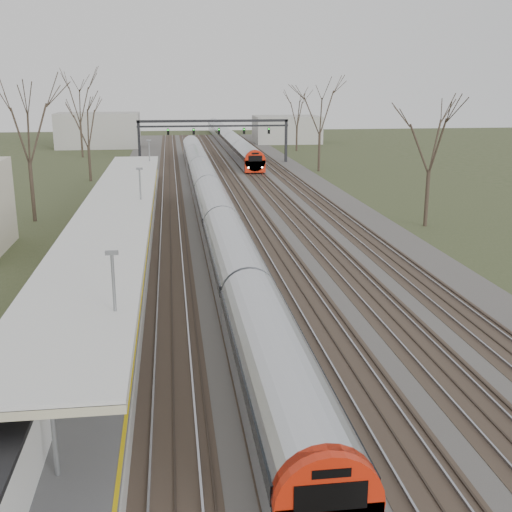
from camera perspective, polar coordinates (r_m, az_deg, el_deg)
The scene contains 9 objects.
track_bed at distance 61.69m, azimuth -1.81°, elevation 4.91°, with size 24.00×160.00×0.22m.
platform at distance 44.29m, azimuth -11.55°, elevation 1.09°, with size 3.50×69.00×1.00m, color #9E9B93.
canopy at distance 39.17m, azimuth -12.23°, elevation 4.36°, with size 4.10×50.00×3.11m.
signal_gantry at distance 90.80m, azimuth -3.78°, elevation 11.27°, with size 21.00×0.59×6.08m.
tree_west_far at distance 54.64m, azimuth -19.77°, elevation 11.13°, with size 5.50×5.50×11.33m.
tree_east_far at distance 51.51m, azimuth 15.33°, elevation 10.47°, with size 5.00×5.00×10.30m.
train_near at distance 57.95m, azimuth -4.22°, elevation 5.63°, with size 2.62×90.21×3.05m.
train_far at distance 116.43m, azimuth -2.51°, elevation 10.45°, with size 2.62×75.21×3.05m.
passenger at distance 24.73m, azimuth -12.55°, elevation -7.09°, with size 0.60×0.40×1.65m, color #2D4759.
Camera 1 is at (-5.81, -5.40, 11.05)m, focal length 45.00 mm.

